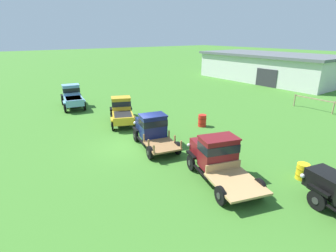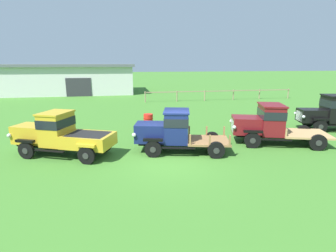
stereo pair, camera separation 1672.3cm
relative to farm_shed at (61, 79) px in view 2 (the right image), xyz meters
The scene contains 9 objects.
ground_plane 31.72m from the farm_shed, 70.80° to the right, with size 240.00×240.00×0.00m, color #3D7528.
farm_shed is the anchor object (origin of this frame).
paddock_fence 23.13m from the farm_shed, 30.05° to the right, with size 18.03×0.40×1.22m.
vintage_truck_second_in_line 28.75m from the farm_shed, 78.96° to the right, with size 5.12×3.32×2.10m.
vintage_truck_midrow_center 30.64m from the farm_shed, 69.31° to the right, with size 4.91×2.80×2.09m.
vintage_truck_far_side 32.56m from the farm_shed, 60.15° to the right, with size 5.40×3.39×2.17m.
vintage_truck_back_of_row 34.15m from the farm_shed, 50.41° to the right, with size 5.10×2.69×2.32m.
oil_drum_beside_row 25.68m from the farm_shed, 66.63° to the right, with size 0.66×0.66×0.95m.
oil_drum_near_fence 31.46m from the farm_shed, 52.67° to the right, with size 0.63×0.63×0.84m.
Camera 2 is at (-2.05, -11.01, 4.33)m, focal length 28.00 mm.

